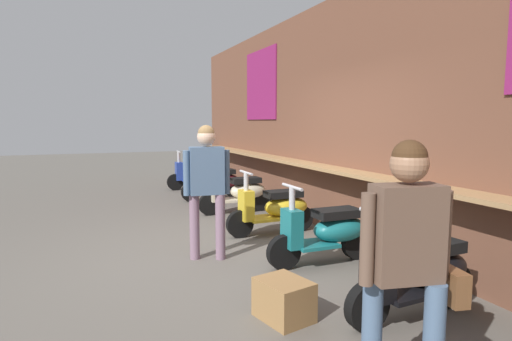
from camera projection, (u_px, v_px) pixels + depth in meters
The scene contains 11 objects.
ground_plane at pixel (222, 255), 5.35m from camera, with size 38.30×38.30×0.00m, color #605B54.
market_stall_facade at pixel (359, 118), 5.90m from camera, with size 13.68×0.61×3.49m.
scooter_blue at pixel (198, 174), 10.59m from camera, with size 0.46×1.40×0.97m.
scooter_maroon at pixel (217, 182), 9.15m from camera, with size 0.46×1.40×0.97m.
scooter_cream at pixel (239, 192), 7.83m from camera, with size 0.46×1.40×0.97m.
scooter_yellow at pixel (276, 208), 6.35m from camera, with size 0.46×1.40×0.97m.
scooter_teal at pixel (328, 231), 5.01m from camera, with size 0.46×1.40×0.97m.
scooter_black at pixel (420, 273), 3.64m from camera, with size 0.49×1.40×0.97m.
shopper_with_handbag at pixel (408, 251), 2.40m from camera, with size 0.35×0.65×1.59m.
shopper_browsing at pixel (207, 178), 5.10m from camera, with size 0.25×0.56×1.64m.
merchandise_crate at pixel (284, 300), 3.61m from camera, with size 0.45×0.36×0.34m, color olive.
Camera 1 is at (4.96, -1.57, 1.68)m, focal length 29.67 mm.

